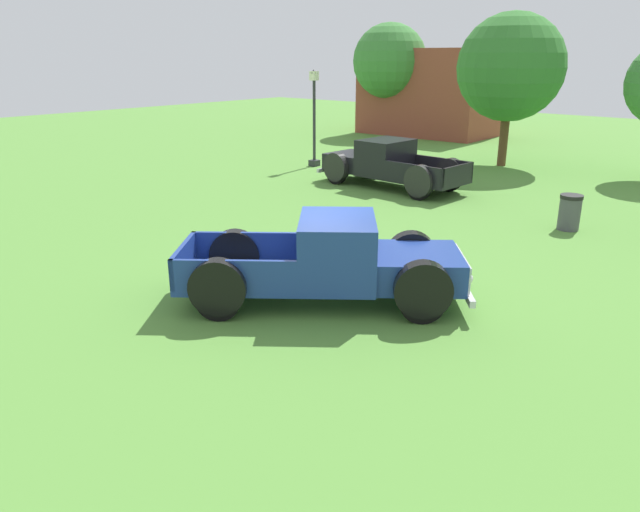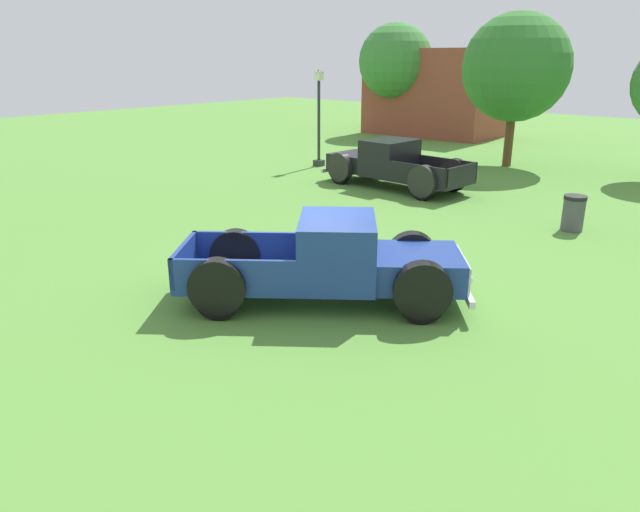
{
  "view_description": "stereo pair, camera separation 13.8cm",
  "coord_description": "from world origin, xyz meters",
  "px_view_note": "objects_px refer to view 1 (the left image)",
  "views": [
    {
      "loc": [
        7.47,
        -8.77,
        4.45
      ],
      "look_at": [
        0.7,
        -0.83,
        0.9
      ],
      "focal_mm": 33.23,
      "sensor_mm": 36.0,
      "label": 1
    },
    {
      "loc": [
        7.57,
        -8.68,
        4.45
      ],
      "look_at": [
        0.7,
        -0.83,
        0.9
      ],
      "focal_mm": 33.23,
      "sensor_mm": 36.0,
      "label": 2
    }
  ],
  "objects_px": {
    "oak_tree_west": "(390,61)",
    "oak_tree_center": "(511,68)",
    "pickup_truck_behind_left": "(384,164)",
    "lamp_post_near": "(314,116)",
    "pickup_truck_foreground": "(341,262)",
    "trash_can": "(570,212)"
  },
  "relations": [
    {
      "from": "pickup_truck_foreground",
      "to": "pickup_truck_behind_left",
      "type": "height_order",
      "value": "pickup_truck_behind_left"
    },
    {
      "from": "pickup_truck_behind_left",
      "to": "oak_tree_center",
      "type": "bearing_deg",
      "value": 77.69
    },
    {
      "from": "lamp_post_near",
      "to": "oak_tree_west",
      "type": "bearing_deg",
      "value": 108.67
    },
    {
      "from": "lamp_post_near",
      "to": "oak_tree_center",
      "type": "bearing_deg",
      "value": 41.17
    },
    {
      "from": "oak_tree_west",
      "to": "pickup_truck_behind_left",
      "type": "bearing_deg",
      "value": -56.24
    },
    {
      "from": "pickup_truck_foreground",
      "to": "pickup_truck_behind_left",
      "type": "distance_m",
      "value": 10.63
    },
    {
      "from": "pickup_truck_behind_left",
      "to": "lamp_post_near",
      "type": "bearing_deg",
      "value": 162.25
    },
    {
      "from": "oak_tree_west",
      "to": "oak_tree_center",
      "type": "height_order",
      "value": "oak_tree_west"
    },
    {
      "from": "pickup_truck_behind_left",
      "to": "pickup_truck_foreground",
      "type": "bearing_deg",
      "value": -59.72
    },
    {
      "from": "pickup_truck_behind_left",
      "to": "oak_tree_west",
      "type": "relative_size",
      "value": 0.89
    },
    {
      "from": "pickup_truck_foreground",
      "to": "trash_can",
      "type": "xyz_separation_m",
      "value": [
        1.61,
        7.78,
        -0.3
      ]
    },
    {
      "from": "trash_can",
      "to": "oak_tree_center",
      "type": "relative_size",
      "value": 0.16
    },
    {
      "from": "oak_tree_center",
      "to": "oak_tree_west",
      "type": "bearing_deg",
      "value": 150.1
    },
    {
      "from": "pickup_truck_behind_left",
      "to": "oak_tree_west",
      "type": "height_order",
      "value": "oak_tree_west"
    },
    {
      "from": "pickup_truck_foreground",
      "to": "lamp_post_near",
      "type": "bearing_deg",
      "value": 132.9
    },
    {
      "from": "lamp_post_near",
      "to": "pickup_truck_behind_left",
      "type": "bearing_deg",
      "value": -17.75
    },
    {
      "from": "oak_tree_center",
      "to": "pickup_truck_behind_left",
      "type": "bearing_deg",
      "value": -102.31
    },
    {
      "from": "pickup_truck_behind_left",
      "to": "lamp_post_near",
      "type": "distance_m",
      "value": 4.91
    },
    {
      "from": "pickup_truck_foreground",
      "to": "oak_tree_west",
      "type": "bearing_deg",
      "value": 122.29
    },
    {
      "from": "pickup_truck_foreground",
      "to": "oak_tree_west",
      "type": "xyz_separation_m",
      "value": [
        -13.51,
        21.37,
        3.33
      ]
    },
    {
      "from": "lamp_post_near",
      "to": "trash_can",
      "type": "bearing_deg",
      "value": -13.91
    },
    {
      "from": "pickup_truck_foreground",
      "to": "oak_tree_center",
      "type": "relative_size",
      "value": 0.87
    }
  ]
}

